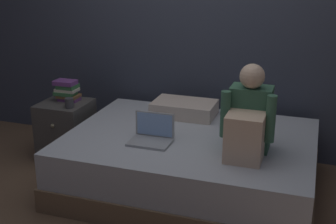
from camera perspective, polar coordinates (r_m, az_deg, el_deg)
name	(u,v)px	position (r m, az deg, el deg)	size (l,w,h in m)	color
ground_plane	(155,201)	(3.64, -1.67, -11.24)	(8.00, 8.00, 0.00)	brown
wall_back	(198,12)	(4.32, 3.84, 12.53)	(5.60, 0.10, 2.70)	#383D4C
bed	(190,162)	(3.73, 2.81, -6.40)	(2.00, 1.50, 0.48)	#7A6047
nightstand	(66,130)	(4.40, -12.82, -2.23)	(0.44, 0.46, 0.55)	#474442
person_sitting	(248,121)	(3.27, 10.18, -1.11)	(0.39, 0.44, 0.66)	#38664C
laptop	(152,135)	(3.49, -2.07, -2.95)	(0.32, 0.23, 0.22)	#9EA0A5
pillow	(184,108)	(4.06, 2.09, 0.45)	(0.56, 0.36, 0.13)	beige
book_stack	(67,90)	(4.33, -12.72, 2.70)	(0.22, 0.16, 0.20)	#703D84
mug	(69,103)	(4.13, -12.45, 1.12)	(0.08, 0.08, 0.09)	#3D3D42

